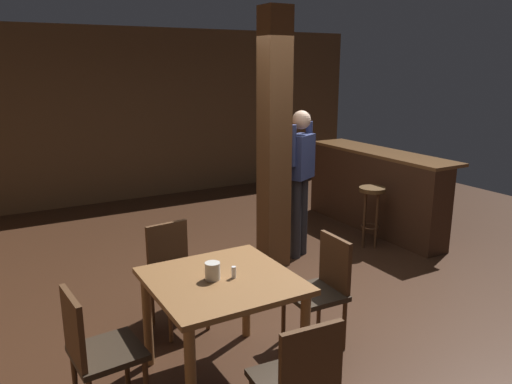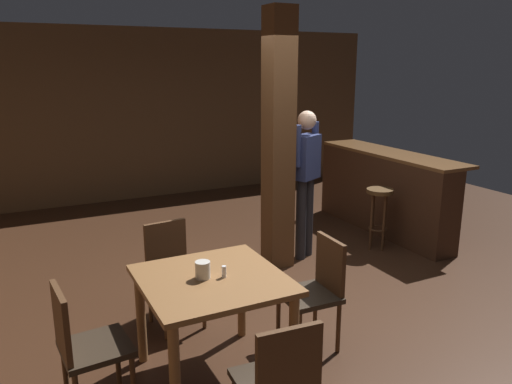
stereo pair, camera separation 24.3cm
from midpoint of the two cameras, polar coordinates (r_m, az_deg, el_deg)
ground_plane at (r=5.01m, az=6.24°, el=-11.98°), size 10.80×10.80×0.00m
wall_back at (r=8.65m, az=-9.97°, el=8.78°), size 8.00×0.10×2.80m
pillar at (r=5.40m, az=3.87°, el=5.64°), size 0.28×0.28×2.80m
dining_table at (r=3.59m, az=-3.02°, el=-11.57°), size 0.98×0.98×0.78m
chair_south at (r=2.97m, az=5.22°, el=-20.84°), size 0.45×0.45×0.89m
chair_east at (r=4.06m, az=8.73°, el=-10.72°), size 0.44×0.44×0.89m
chair_west at (r=3.44m, az=-17.17°, el=-16.22°), size 0.45×0.45×0.89m
chair_north at (r=4.40m, az=-8.03°, el=-8.66°), size 0.46×0.46×0.89m
napkin_cup at (r=3.50m, az=-4.11°, el=-8.90°), size 0.11×0.11×0.12m
salt_shaker at (r=3.52m, az=-1.68°, el=-9.10°), size 0.03×0.03×0.08m
standing_person at (r=5.73m, az=6.91°, el=2.05°), size 0.45×0.33×1.72m
bar_counter at (r=6.96m, az=15.30°, el=0.03°), size 0.56×2.34×1.08m
bar_stool_near at (r=6.27m, az=14.98°, el=-1.46°), size 0.32×0.32×0.76m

